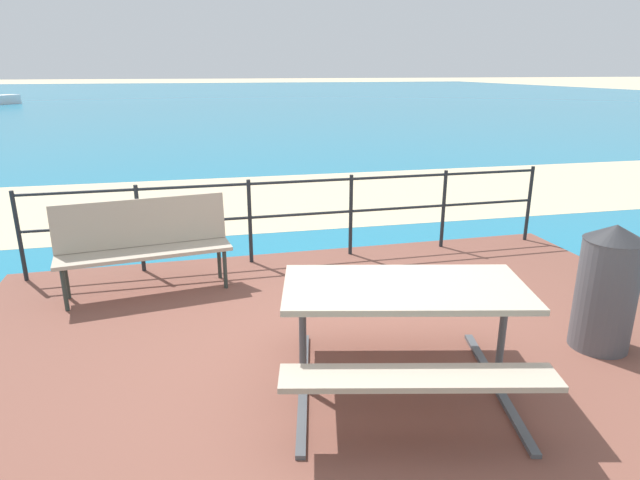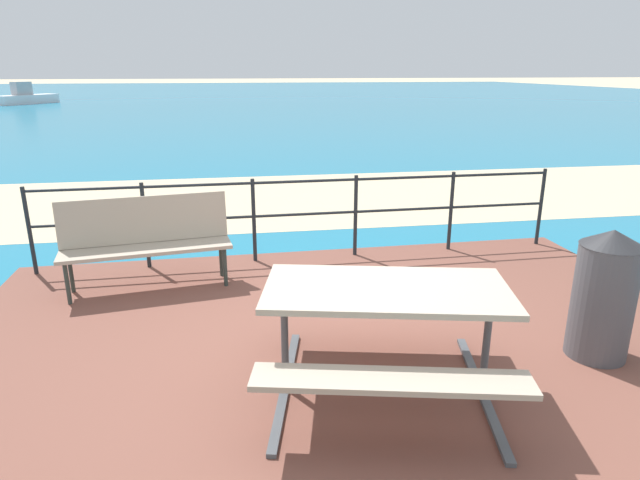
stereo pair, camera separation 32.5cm
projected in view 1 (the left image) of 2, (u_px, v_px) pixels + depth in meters
ground_plane at (366, 365)px, 4.16m from camera, size 240.00×240.00×0.00m
patio_paving at (366, 362)px, 4.16m from camera, size 6.40×5.20×0.06m
sea_water at (200, 98)px, 41.19m from camera, size 90.00×90.00×0.01m
beach_strip at (263, 199)px, 9.40m from camera, size 54.06×5.04×0.01m
picnic_table at (404, 311)px, 3.58m from camera, size 1.88×1.78×0.77m
park_bench at (144, 239)px, 5.26m from camera, size 1.67×0.63×0.91m
railing_fence at (301, 208)px, 6.16m from camera, size 5.94×0.04×0.96m
trash_bin at (607, 287)px, 4.17m from camera, size 0.45×0.45×1.01m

